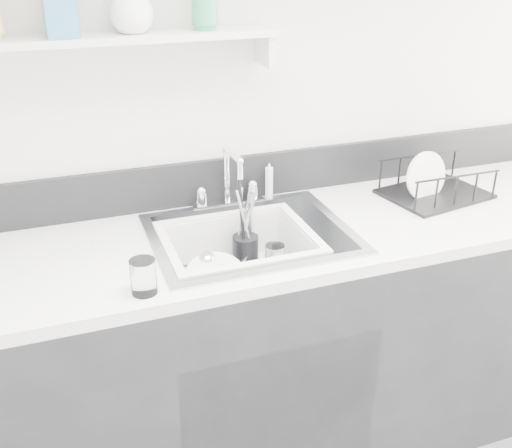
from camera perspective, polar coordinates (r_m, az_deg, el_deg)
name	(u,v)px	position (r m, az deg, el deg)	size (l,w,h in m)	color
room_shell	(422,11)	(1.01, 15.49, 18.94)	(3.50, 3.00, 2.60)	silver
counter_run	(251,350)	(2.18, -0.45, -11.87)	(3.20, 0.62, 0.92)	black
backsplash	(223,180)	(2.16, -3.13, 4.24)	(3.20, 0.02, 0.16)	black
sink	(251,259)	(1.98, -0.49, -3.33)	(0.64, 0.52, 0.20)	silver
faucet	(228,190)	(2.12, -2.70, 3.26)	(0.26, 0.18, 0.23)	silver
side_sprayer	(269,181)	(2.18, 1.25, 4.13)	(0.03, 0.03, 0.14)	silver
wall_shelf	(113,41)	(1.90, -13.49, 16.61)	(1.00, 0.16, 0.12)	silver
wash_tub	(239,260)	(1.94, -1.65, -3.48)	(0.48, 0.39, 0.19)	silver
plate_stack	(218,282)	(1.93, -3.61, -5.57)	(0.23, 0.23, 0.09)	white
utensil_cup	(245,249)	(2.04, -1.03, -2.37)	(0.09, 0.09, 0.30)	black
ladle	(228,269)	(1.96, -2.68, -4.32)	(0.28, 0.10, 0.08)	silver
tumbler_in_tub	(275,258)	(2.01, 1.80, -3.25)	(0.07, 0.07, 0.10)	white
tumbler_counter	(143,277)	(1.63, -10.67, -4.96)	(0.07, 0.07, 0.10)	white
dish_rack	(436,179)	(2.30, 16.78, 4.09)	(0.36, 0.27, 0.13)	black
bowl_small	(281,275)	(1.98, 2.40, -4.85)	(0.10, 0.10, 0.03)	white
soap_bottle_b	(58,1)	(1.85, -18.30, 19.52)	(0.09, 0.09, 0.20)	teal
soap_bottle_c	(131,4)	(1.88, -11.83, 19.78)	(0.13, 0.13, 0.16)	white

